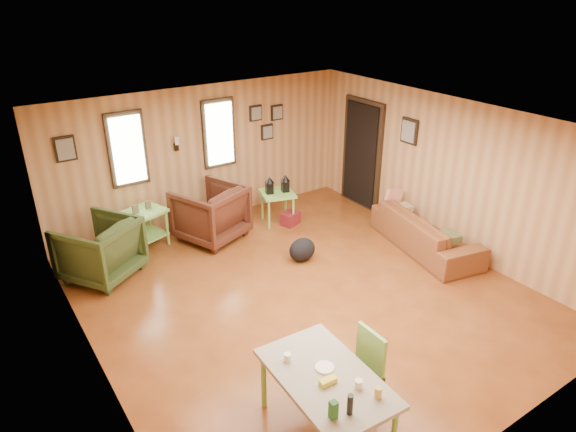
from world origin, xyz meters
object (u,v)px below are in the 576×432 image
Objects in this scene: recliner_brown at (210,211)px; end_table at (145,222)px; sofa at (426,226)px; recliner_green at (99,247)px; side_table at (277,191)px; dining_table at (326,382)px.

end_table is at bearing -39.24° from recliner_brown.
end_table is (-3.69, 2.59, 0.04)m from sofa.
recliner_brown is 1.88m from recliner_green.
side_table and dining_table have the same top height.
dining_table is (-0.93, -4.28, 0.12)m from recliner_brown.
recliner_brown reaches higher than recliner_green.
recliner_green is (-1.86, -0.20, -0.02)m from recliner_brown.
sofa is 4.51m from end_table.
recliner_green is 4.19m from dining_table.
sofa reaches higher than end_table.
dining_table reaches higher than end_table.
recliner_green is 3.12m from side_table.
recliner_green is 1.10× the size of side_table.
recliner_brown is 1.29× the size of end_table.
recliner_brown is at bearing 61.77° from sofa.
recliner_green is at bearing -148.37° from end_table.
end_table is at bearing 169.11° from side_table.
end_table is 0.57× the size of dining_table.
sofa is 2.59m from side_table.
end_table is 2.31m from side_table.
recliner_green reaches higher than dining_table.
sofa is 1.47× the size of dining_table.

